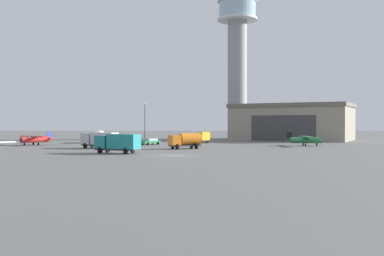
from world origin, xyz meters
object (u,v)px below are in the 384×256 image
at_px(truck_fuel_tanker_orange, 186,140).
at_px(truck_fuel_tanker_white, 98,136).
at_px(truck_box_teal, 118,142).
at_px(truck_flatbed_yellow, 201,138).
at_px(car_green, 150,141).
at_px(truck_box_silver, 100,139).
at_px(light_post_east, 145,119).
at_px(control_tower, 237,53).
at_px(airplane_red, 35,139).
at_px(airplane_green, 305,139).

bearing_deg(truck_fuel_tanker_orange, truck_fuel_tanker_white, -74.97).
relative_size(truck_box_teal, truck_fuel_tanker_white, 1.09).
bearing_deg(truck_box_teal, truck_flatbed_yellow, -87.78).
bearing_deg(car_green, truck_box_teal, 36.11).
bearing_deg(truck_box_silver, car_green, -97.13).
height_order(car_green, light_post_east, light_post_east).
height_order(control_tower, truck_flatbed_yellow, control_tower).
xyz_separation_m(airplane_red, truck_box_teal, (21.27, -25.26, 0.35)).
height_order(truck_fuel_tanker_orange, car_green, truck_fuel_tanker_orange).
bearing_deg(truck_box_silver, airplane_red, -10.76).
relative_size(truck_fuel_tanker_orange, light_post_east, 0.62).
height_order(truck_flatbed_yellow, truck_fuel_tanker_orange, truck_fuel_tanker_orange).
distance_m(control_tower, truck_fuel_tanker_white, 51.62).
bearing_deg(truck_fuel_tanker_white, truck_box_silver, 12.22).
xyz_separation_m(truck_flatbed_yellow, truck_box_silver, (-19.47, -20.96, 0.41)).
xyz_separation_m(control_tower, truck_box_teal, (-26.06, -63.74, -24.15)).
distance_m(truck_fuel_tanker_white, light_post_east, 15.86).
height_order(airplane_red, truck_box_teal, truck_box_teal).
distance_m(truck_flatbed_yellow, light_post_east, 19.88).
height_order(airplane_red, truck_fuel_tanker_orange, airplane_red).
distance_m(truck_box_silver, truck_fuel_tanker_orange, 16.04).
relative_size(truck_fuel_tanker_white, light_post_east, 0.68).
bearing_deg(truck_box_teal, truck_box_silver, -44.00).
bearing_deg(light_post_east, truck_fuel_tanker_orange, -73.42).
height_order(truck_fuel_tanker_white, truck_fuel_tanker_orange, truck_fuel_tanker_white).
height_order(truck_flatbed_yellow, truck_box_silver, truck_box_silver).
xyz_separation_m(truck_flatbed_yellow, truck_fuel_tanker_orange, (-3.54, -22.89, 0.33)).
bearing_deg(truck_box_teal, truck_fuel_tanker_orange, -107.46).
xyz_separation_m(control_tower, light_post_east, (-26.31, -16.03, -19.99)).
distance_m(truck_fuel_tanker_orange, light_post_east, 37.77).
xyz_separation_m(truck_box_teal, light_post_east, (-0.25, 47.71, 4.17)).
relative_size(control_tower, airplane_green, 4.68).
height_order(airplane_green, truck_flatbed_yellow, airplane_green).
relative_size(truck_box_silver, car_green, 1.58).
distance_m(airplane_red, light_post_east, 31.09).
bearing_deg(light_post_east, truck_fuel_tanker_white, -130.64).
distance_m(airplane_green, truck_flatbed_yellow, 24.74).
distance_m(airplane_green, truck_box_silver, 40.94).
relative_size(control_tower, truck_box_silver, 6.25).
bearing_deg(airplane_green, truck_box_teal, -145.27).
relative_size(control_tower, light_post_east, 4.55).
bearing_deg(car_green, airplane_red, -44.26).
bearing_deg(truck_flatbed_yellow, truck_fuel_tanker_white, -134.73).
height_order(airplane_green, light_post_east, light_post_east).
xyz_separation_m(airplane_red, light_post_east, (21.02, 22.45, 4.52)).
height_order(control_tower, airplane_green, control_tower).
relative_size(truck_fuel_tanker_white, truck_fuel_tanker_orange, 1.09).
height_order(truck_box_silver, truck_fuel_tanker_white, truck_box_silver).
distance_m(truck_flatbed_yellow, truck_box_silver, 28.61).
relative_size(truck_box_silver, truck_fuel_tanker_orange, 1.17).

